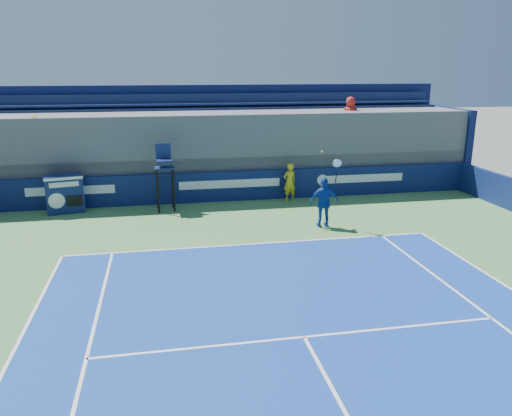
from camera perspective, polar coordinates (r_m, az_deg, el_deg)
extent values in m
imported|color=gold|center=(19.80, 3.86, 2.97)|extent=(0.63, 0.49, 1.51)
cube|color=white|center=(15.04, -0.27, -4.13)|extent=(10.97, 0.07, 0.00)
cube|color=white|center=(10.18, 5.53, -14.45)|extent=(8.23, 0.07, 0.00)
cube|color=#0D1849|center=(19.82, -3.02, 2.50)|extent=(20.40, 0.20, 1.20)
cube|color=white|center=(19.82, -20.44, 1.87)|extent=(3.20, 0.01, 0.32)
cube|color=white|center=(19.69, -2.98, 2.77)|extent=(4.00, 0.01, 0.32)
cube|color=white|center=(21.12, 11.99, 3.33)|extent=(3.60, 0.01, 0.32)
cylinder|color=white|center=(20.53, 7.60, 3.19)|extent=(0.44, 0.01, 0.44)
cube|color=#101E53|center=(19.48, -21.01, 1.53)|extent=(1.41, 0.94, 1.40)
cube|color=silver|center=(19.35, -21.19, 3.34)|extent=(1.44, 0.97, 0.10)
cylinder|color=white|center=(19.17, -21.83, 0.76)|extent=(0.55, 0.13, 0.56)
cube|color=black|center=(19.19, -20.03, 0.80)|extent=(0.54, 0.13, 0.40)
cube|color=silver|center=(19.04, -21.10, 2.51)|extent=(0.98, 0.21, 0.18)
cylinder|color=black|center=(18.41, -11.11, 1.83)|extent=(0.07, 0.07, 1.60)
cylinder|color=black|center=(18.44, -9.37, 1.94)|extent=(0.07, 0.07, 1.60)
cylinder|color=black|center=(18.95, -11.21, 2.22)|extent=(0.07, 0.07, 1.60)
cylinder|color=black|center=(18.98, -9.52, 2.33)|extent=(0.07, 0.07, 1.60)
cube|color=#0E1D4A|center=(18.52, -10.43, 4.58)|extent=(0.74, 0.74, 0.06)
cube|color=navy|center=(18.38, -10.45, 5.29)|extent=(0.58, 0.48, 0.08)
cube|color=#132249|center=(18.68, -10.57, 6.38)|extent=(0.55, 0.09, 0.60)
imported|color=#123E99|center=(16.59, 7.79, 0.63)|extent=(1.01, 0.49, 1.67)
cylinder|color=black|center=(16.40, 9.14, 3.46)|extent=(0.06, 0.16, 0.39)
torus|color=silver|center=(16.24, 9.26, 5.07)|extent=(0.31, 0.16, 0.29)
cylinder|color=white|center=(16.24, 9.26, 5.07)|extent=(0.26, 0.12, 0.24)
sphere|color=#E3F135|center=(16.11, 7.54, 6.39)|extent=(0.07, 0.07, 0.07)
cube|color=#59595E|center=(21.46, -3.76, 6.47)|extent=(20.40, 3.60, 3.38)
cube|color=#59595E|center=(20.17, -3.27, 5.27)|extent=(20.40, 0.90, 0.55)
cube|color=#121F47|center=(20.00, -3.25, 6.56)|extent=(20.00, 0.45, 0.08)
cube|color=#121F47|center=(20.21, -3.36, 7.23)|extent=(20.00, 0.06, 0.45)
cube|color=#59595E|center=(20.96, -3.62, 7.18)|extent=(20.40, 0.90, 0.55)
cube|color=#121F47|center=(20.80, -3.61, 8.44)|extent=(20.00, 0.45, 0.08)
cube|color=#121F47|center=(21.02, -3.70, 9.06)|extent=(20.00, 0.06, 0.45)
cube|color=#59595E|center=(21.78, -3.95, 8.95)|extent=(20.40, 0.90, 0.55)
cube|color=#121F47|center=(21.63, -3.94, 10.17)|extent=(20.00, 0.45, 0.08)
cube|color=#121F47|center=(21.86, -4.03, 10.76)|extent=(20.00, 0.06, 0.45)
cube|color=#59595E|center=(22.61, -4.25, 10.60)|extent=(20.40, 0.90, 0.55)
cube|color=#121F47|center=(22.47, -4.25, 11.78)|extent=(20.00, 0.45, 0.08)
cube|color=#121F47|center=(22.71, -4.33, 12.33)|extent=(20.00, 0.06, 0.45)
cube|color=#0C1647|center=(23.30, -4.38, 8.46)|extent=(20.80, 0.30, 4.40)
cube|color=#0C1647|center=(24.91, 20.77, 6.80)|extent=(0.30, 3.90, 3.40)
imported|color=gold|center=(20.31, -23.88, 7.23)|extent=(0.93, 0.80, 1.65)
imported|color=red|center=(22.12, 10.70, 10.29)|extent=(0.87, 0.63, 1.63)
imported|color=black|center=(21.92, 15.01, 8.53)|extent=(0.65, 0.49, 1.62)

